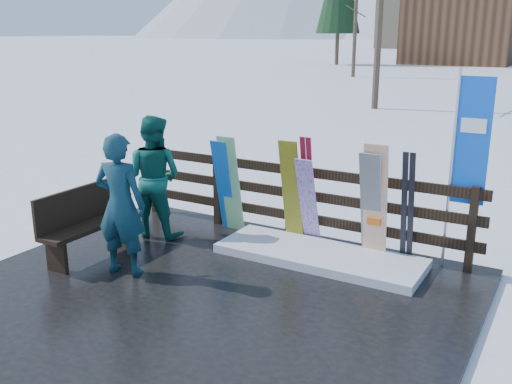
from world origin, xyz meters
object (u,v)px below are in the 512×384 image
Objects in this scene: snowboard_1 at (231,184)px; snowboard_4 at (371,206)px; bench at (86,220)px; snowboard_5 at (375,203)px; snowboard_2 at (291,192)px; person_front at (120,205)px; person_back at (154,177)px; snowboard_0 at (224,186)px; snowboard_3 at (308,202)px; rental_flag at (467,149)px.

snowboard_1 is 1.00× the size of snowboard_4.
bench is 0.92× the size of snowboard_5.
snowboard_2 reaches higher than snowboard_4.
snowboard_5 is (1.25, 0.00, 0.03)m from snowboard_2.
person_back is (-0.56, 1.31, 0.01)m from person_front.
snowboard_0 is 2.36m from snowboard_4.
bench is 1.08× the size of snowboard_3.
snowboard_4 is at bearing 0.00° from snowboard_1.
snowboard_1 is 0.97× the size of snowboard_2.
person_front is (-2.64, -2.03, 0.10)m from snowboard_5.
snowboard_5 reaches higher than snowboard_3.
snowboard_2 is 0.87× the size of person_front.
bench is 0.97× the size of snowboard_4.
snowboard_2 is 1.19m from snowboard_4.
snowboard_0 is at bearing -180.00° from snowboard_5.
snowboard_2 reaches higher than snowboard_1.
snowboard_0 reaches higher than snowboard_3.
snowboard_1 is (0.13, 0.00, 0.04)m from snowboard_0.
snowboard_2 is (1.16, 0.00, 0.06)m from snowboard_0.
snowboard_0 is 1.16m from snowboard_2.
snowboard_5 is at bearing 0.00° from snowboard_1.
rental_flag is at bearing -176.38° from person_back.
snowboard_1 is 1.17m from person_back.
snowboard_1 reaches higher than snowboard_3.
bench is 1.24m from person_back.
rental_flag reaches higher than snowboard_1.
bench is 2.21m from snowboard_1.
bench is at bearing -140.36° from snowboard_2.
snowboard_3 is 2.26m from rental_flag.
snowboard_2 is at bearing -137.64° from person_front.
snowboard_5 is 3.33m from person_front.
snowboard_4 is 3.29m from person_front.
snowboard_1 is at bearing 180.00° from snowboard_2.
person_back is (-0.91, -0.71, 0.16)m from snowboard_1.
rental_flag reaches higher than person_front.
snowboard_3 is at bearing -180.00° from snowboard_5.
bench is 2.15m from snowboard_0.
snowboard_5 is at bearing 0.00° from snowboard_0.
snowboard_0 is at bearing 59.96° from bench.
snowboard_5 reaches higher than snowboard_2.
snowboard_1 is at bearing -180.00° from snowboard_5.
snowboard_3 is (0.27, 0.00, -0.11)m from snowboard_2.
person_back reaches higher than snowboard_4.
person_front is at bearing -148.12° from rental_flag.
snowboard_0 is 2.05m from person_front.
snowboard_0 is 0.91× the size of snowboard_5.
bench is at bearing -151.64° from snowboard_4.
snowboard_5 is at bearing 0.00° from snowboard_3.
person_front is (-2.59, -2.03, 0.16)m from snowboard_4.
snowboard_1 is at bearing -151.41° from person_back.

